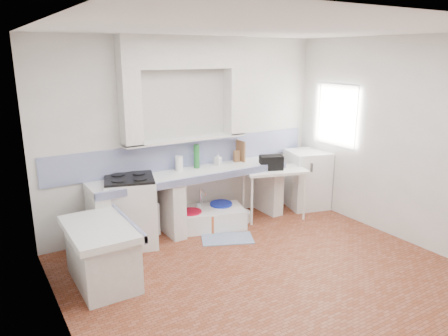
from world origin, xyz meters
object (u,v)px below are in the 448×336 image
stove (131,212)px  sink (208,219)px  fridge (307,179)px  side_table (274,193)px

stove → sink: size_ratio=0.86×
fridge → sink: bearing=-167.4°
stove → side_table: bearing=11.3°
stove → sink: (1.18, -0.03, -0.34)m
stove → fridge: fridge is taller
fridge → stove: bearing=-166.9°
side_table → fridge: 0.81m
stove → side_table: 2.29m
sink → side_table: 1.15m
sink → fridge: fridge is taller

